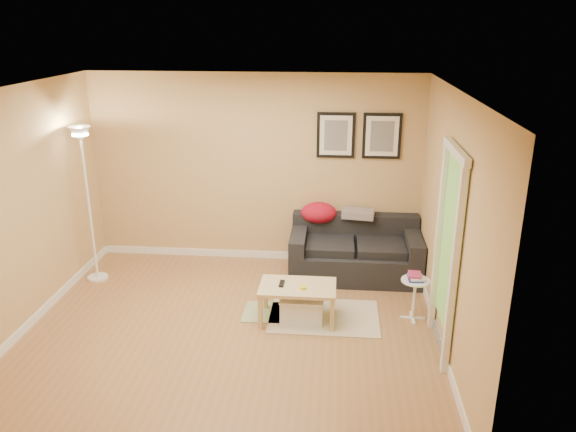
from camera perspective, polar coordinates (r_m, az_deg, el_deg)
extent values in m
plane|color=#9C6B43|center=(6.32, -5.78, -11.45)|extent=(4.50, 4.50, 0.00)
plane|color=white|center=(5.47, -6.72, 12.65)|extent=(4.50, 4.50, 0.00)
plane|color=tan|center=(7.65, -3.34, 4.74)|extent=(4.50, 0.00, 4.50)
plane|color=tan|center=(4.00, -11.79, -9.92)|extent=(4.50, 0.00, 4.50)
plane|color=tan|center=(6.58, -25.80, 0.34)|extent=(0.00, 4.00, 4.00)
plane|color=tan|center=(5.77, 16.26, -0.95)|extent=(0.00, 4.00, 4.00)
cube|color=white|center=(8.05, -3.18, -3.92)|extent=(4.50, 0.02, 0.10)
cube|color=white|center=(7.05, -24.25, -9.32)|extent=(0.02, 4.00, 0.10)
cube|color=white|center=(6.30, 15.09, -11.67)|extent=(0.02, 4.00, 0.10)
cube|color=beige|center=(6.54, 3.70, -10.18)|extent=(1.25, 0.85, 0.01)
cube|color=#668C4C|center=(6.61, -1.47, -9.83)|extent=(0.70, 0.50, 0.01)
cube|color=black|center=(6.31, -0.65, -6.91)|extent=(0.06, 0.16, 0.02)
cylinder|color=yellow|center=(6.21, 1.52, -7.31)|extent=(0.07, 0.07, 0.03)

